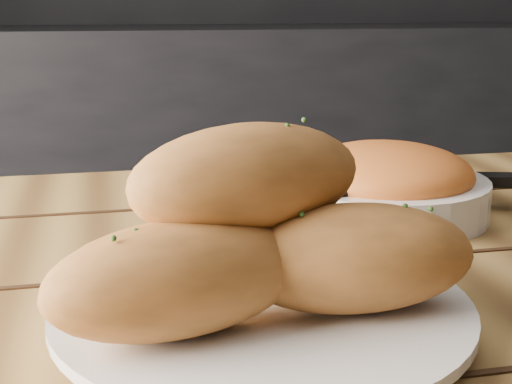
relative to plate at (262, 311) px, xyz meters
name	(u,v)px	position (x,y,z in m)	size (l,w,h in m)	color
counter	(353,165)	(0.71, 1.73, -0.31)	(2.80, 0.60, 0.90)	black
plate	(262,311)	(0.00, 0.00, 0.00)	(0.29, 0.29, 0.02)	silver
bread_rolls	(255,234)	(-0.01, 0.00, 0.06)	(0.29, 0.24, 0.12)	#BA7133
skillet	(277,184)	(0.08, 0.29, 0.01)	(0.39, 0.26, 0.05)	black
bowl	(386,184)	(0.19, 0.23, 0.02)	(0.21, 0.21, 0.08)	white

